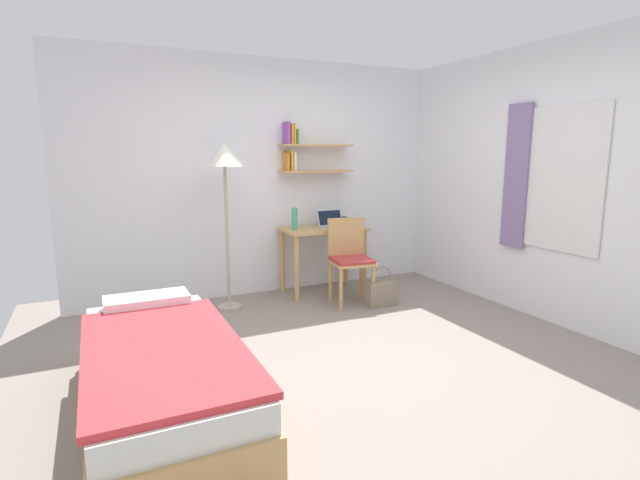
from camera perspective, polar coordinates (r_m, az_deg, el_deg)
ground_plane at (r=3.95m, az=4.66°, el=-13.35°), size 5.28×5.28×0.00m
wall_back at (r=5.47m, az=-5.78°, el=7.40°), size 4.40×0.27×2.60m
wall_right at (r=4.96m, az=25.71°, el=6.10°), size 0.10×4.40×2.60m
bed at (r=3.20m, az=-18.17°, el=-15.06°), size 0.87×1.96×0.54m
desk at (r=5.44m, az=0.39°, el=-0.16°), size 0.93×0.53×0.75m
desk_chair at (r=5.07m, az=3.55°, el=-1.97°), size 0.48×0.47×0.90m
standing_lamp at (r=4.85m, az=-11.27°, el=8.83°), size 0.40×0.40×1.67m
laptop at (r=5.48m, az=1.33°, el=2.11°), size 0.32×0.21×0.20m
water_bottle at (r=5.27m, az=-3.04°, el=2.53°), size 0.07×0.07×0.24m
book_stack at (r=5.57m, az=2.68°, el=2.20°), size 0.19×0.24×0.10m
handbag at (r=5.07m, az=7.30°, el=-6.20°), size 0.32×0.12×0.43m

